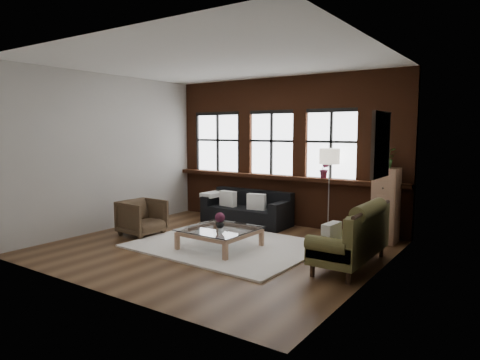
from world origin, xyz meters
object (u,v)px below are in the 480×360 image
Objects in this scene: vase at (220,224)px; drawer_chest at (386,205)px; dark_sofa at (246,208)px; vintage_settee at (350,236)px; armchair at (142,217)px; floor_lamp at (329,188)px; coffee_table at (220,239)px.

drawer_chest is (2.22, 2.09, 0.24)m from vase.
vintage_settee is (2.92, -1.57, 0.11)m from dark_sofa.
drawer_chest is at bearing 43.19° from vase.
floor_lamp is at bearing -51.32° from armchair.
floor_lamp is (-1.14, 0.07, 0.24)m from drawer_chest.
armchair is at bearing -120.05° from dark_sofa.
drawer_chest is (2.97, 0.14, 0.33)m from dark_sofa.
dark_sofa reaches higher than vase.
floor_lamp reaches higher than dark_sofa.
armchair is at bearing -143.52° from floor_lamp.
vase is 0.11× the size of drawer_chest.
armchair reaches higher than vase.
coffee_table is 0.84× the size of drawer_chest.
vintage_settee reaches higher than coffee_table.
vase is 3.06m from drawer_chest.
drawer_chest is at bearing -3.61° from floor_lamp.
floor_lamp is (2.97, 2.20, 0.57)m from armchair.
floor_lamp is (1.08, 2.16, 0.47)m from vase.
dark_sofa is 2.99m from drawer_chest.
floor_lamp is at bearing 63.38° from vase.
dark_sofa is at bearing 110.94° from coffee_table.
drawer_chest reaches higher than coffee_table.
vase reaches higher than coffee_table.
vintage_settee is at bearing 9.87° from vase.
armchair is 0.66× the size of coffee_table.
vase is at bearing -136.81° from drawer_chest.
drawer_chest is at bearing 43.19° from coffee_table.
floor_lamp is at bearing 176.39° from drawer_chest.
armchair is 1.90m from coffee_table.
floor_lamp reaches higher than drawer_chest.
vintage_settee reaches higher than dark_sofa.
armchair is (-1.15, -1.98, -0.00)m from dark_sofa.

